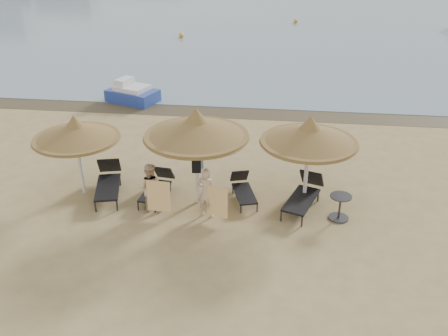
# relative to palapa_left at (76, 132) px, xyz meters

# --- Properties ---
(ground) EXTENTS (160.00, 160.00, 0.00)m
(ground) POSITION_rel_palapa_left_xyz_m (3.20, -1.44, -2.12)
(ground) COLOR tan
(ground) RESTS_ON ground
(wet_sand_strip) EXTENTS (200.00, 1.60, 0.01)m
(wet_sand_strip) POSITION_rel_palapa_left_xyz_m (3.20, 7.96, -2.12)
(wet_sand_strip) COLOR #4C4129
(wet_sand_strip) RESTS_ON ground
(palapa_left) EXTENTS (2.69, 2.69, 2.66)m
(palapa_left) POSITION_rel_palapa_left_xyz_m (0.00, 0.00, 0.00)
(palapa_left) COLOR silver
(palapa_left) RESTS_ON ground
(palapa_center) EXTENTS (3.14, 3.14, 3.12)m
(palapa_center) POSITION_rel_palapa_left_xyz_m (3.76, -0.13, 0.36)
(palapa_center) COLOR silver
(palapa_center) RESTS_ON ground
(palapa_right) EXTENTS (2.92, 2.92, 2.89)m
(palapa_right) POSITION_rel_palapa_left_xyz_m (7.04, 0.21, 0.18)
(palapa_right) COLOR silver
(palapa_right) RESTS_ON ground
(lounger_far_left) EXTENTS (1.21, 2.24, 0.96)m
(lounger_far_left) POSITION_rel_palapa_left_xyz_m (0.81, 0.11, -1.69)
(lounger_far_left) COLOR #303032
(lounger_far_left) RESTS_ON ground
(lounger_near_left) EXTENTS (0.82, 1.86, 0.81)m
(lounger_near_left) POSITION_rel_palapa_left_xyz_m (2.43, 0.09, -1.76)
(lounger_near_left) COLOR #303032
(lounger_near_left) RESTS_ON ground
(lounger_near_right) EXTENTS (1.02, 1.76, 0.75)m
(lounger_near_right) POSITION_rel_palapa_left_xyz_m (5.12, 0.30, -1.79)
(lounger_near_right) COLOR #303032
(lounger_near_right) RESTS_ON ground
(lounger_far_right) EXTENTS (1.35, 2.22, 0.95)m
(lounger_far_right) POSITION_rel_palapa_left_xyz_m (7.03, 0.05, -1.70)
(lounger_far_right) COLOR #303032
(lounger_far_right) RESTS_ON ground
(side_table) EXTENTS (0.64, 0.64, 0.77)m
(side_table) POSITION_rel_palapa_left_xyz_m (8.05, -0.57, -1.76)
(side_table) COLOR #303032
(side_table) RESTS_ON ground
(person_left) EXTENTS (0.84, 0.55, 1.80)m
(person_left) POSITION_rel_palapa_left_xyz_m (2.42, -0.77, -1.22)
(person_left) COLOR #CFAD8B
(person_left) RESTS_ON ground
(person_right) EXTENTS (0.93, 0.70, 1.84)m
(person_right) POSITION_rel_palapa_left_xyz_m (4.15, -0.90, -1.20)
(person_right) COLOR #CFAD8B
(person_right) RESTS_ON ground
(towel_left) EXTENTS (0.72, 0.08, 1.01)m
(towel_left) POSITION_rel_palapa_left_xyz_m (2.77, -1.12, -1.42)
(towel_left) COLOR orange
(towel_left) RESTS_ON ground
(towel_right) EXTENTS (0.64, 0.29, 0.97)m
(towel_right) POSITION_rel_palapa_left_xyz_m (4.50, -1.15, -1.45)
(towel_right) COLOR orange
(towel_right) RESTS_ON ground
(bag_patterned) EXTENTS (0.32, 0.20, 0.38)m
(bag_patterned) POSITION_rel_palapa_left_xyz_m (3.76, 0.05, -0.87)
(bag_patterned) COLOR silver
(bag_patterned) RESTS_ON ground
(bag_dark) EXTENTS (0.28, 0.12, 0.39)m
(bag_dark) POSITION_rel_palapa_left_xyz_m (3.76, -0.29, -0.81)
(bag_dark) COLOR black
(bag_dark) RESTS_ON ground
(pedal_boat) EXTENTS (2.68, 2.12, 1.09)m
(pedal_boat) POSITION_rel_palapa_left_xyz_m (-0.98, 8.87, -1.72)
(pedal_boat) COLOR #253C93
(pedal_boat) RESTS_ON ground
(buoy_left) EXTENTS (0.38, 0.38, 0.38)m
(buoy_left) POSITION_rel_palapa_left_xyz_m (-1.45, 23.10, -1.93)
(buoy_left) COLOR gold
(buoy_left) RESTS_ON ground
(buoy_mid) EXTENTS (0.36, 0.36, 0.36)m
(buoy_mid) POSITION_rel_palapa_left_xyz_m (6.96, 29.88, -1.94)
(buoy_mid) COLOR gold
(buoy_mid) RESTS_ON ground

